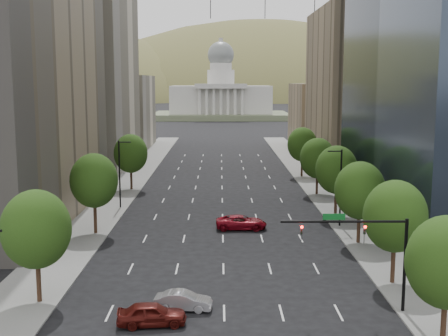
{
  "coord_description": "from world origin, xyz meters",
  "views": [
    {
      "loc": [
        -0.27,
        -9.97,
        16.69
      ],
      "look_at": [
        0.1,
        47.61,
        8.0
      ],
      "focal_mm": 46.42,
      "sensor_mm": 36.0,
      "label": 1
    }
  ],
  "objects_px": {
    "car_maroon": "(152,314)",
    "car_red_far": "(241,222)",
    "capitol": "(221,99)",
    "car_silver": "(183,301)",
    "traffic_signal": "(371,244)"
  },
  "relations": [
    {
      "from": "capitol",
      "to": "car_red_far",
      "type": "xyz_separation_m",
      "value": [
        2.11,
        -195.68,
        -7.78
      ]
    },
    {
      "from": "traffic_signal",
      "to": "capitol",
      "type": "bearing_deg",
      "value": 92.74
    },
    {
      "from": "car_maroon",
      "to": "capitol",
      "type": "bearing_deg",
      "value": -6.72
    },
    {
      "from": "car_maroon",
      "to": "car_red_far",
      "type": "height_order",
      "value": "car_maroon"
    },
    {
      "from": "car_silver",
      "to": "car_red_far",
      "type": "relative_size",
      "value": 0.74
    },
    {
      "from": "capitol",
      "to": "car_red_far",
      "type": "height_order",
      "value": "capitol"
    },
    {
      "from": "traffic_signal",
      "to": "car_red_far",
      "type": "height_order",
      "value": "traffic_signal"
    },
    {
      "from": "traffic_signal",
      "to": "car_red_far",
      "type": "relative_size",
      "value": 1.59
    },
    {
      "from": "traffic_signal",
      "to": "car_maroon",
      "type": "bearing_deg",
      "value": -172.28
    },
    {
      "from": "capitol",
      "to": "car_silver",
      "type": "relative_size",
      "value": 14.22
    },
    {
      "from": "traffic_signal",
      "to": "car_red_far",
      "type": "bearing_deg",
      "value": 109.32
    },
    {
      "from": "traffic_signal",
      "to": "capitol",
      "type": "relative_size",
      "value": 0.15
    },
    {
      "from": "car_maroon",
      "to": "car_red_far",
      "type": "xyz_separation_m",
      "value": [
        7.11,
        26.13,
        -0.01
      ]
    },
    {
      "from": "traffic_signal",
      "to": "car_silver",
      "type": "distance_m",
      "value": 14.26
    },
    {
      "from": "car_silver",
      "to": "traffic_signal",
      "type": "bearing_deg",
      "value": -87.36
    }
  ]
}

